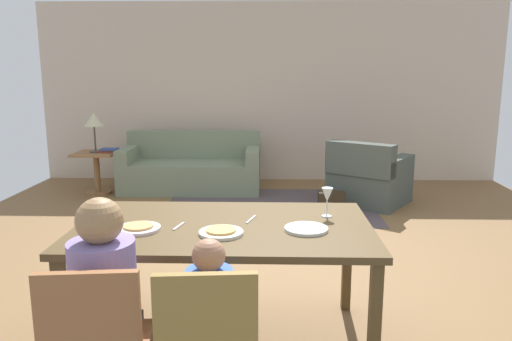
{
  "coord_description": "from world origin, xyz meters",
  "views": [
    {
      "loc": [
        0.01,
        -3.96,
        1.64
      ],
      "look_at": [
        -0.1,
        0.03,
        0.85
      ],
      "focal_mm": 34.34,
      "sensor_mm": 36.0,
      "label": 1
    }
  ],
  "objects_px": {
    "plate_near_woman": "(306,229)",
    "book_lower": "(108,151)",
    "plate_near_child": "(221,233)",
    "wine_glass": "(327,196)",
    "book_upper": "(109,149)",
    "dining_table": "(224,235)",
    "person_child": "(211,337)",
    "table_lamp": "(94,121)",
    "handbag": "(332,202)",
    "side_table": "(97,167)",
    "armchair": "(368,179)",
    "plate_near_man": "(139,229)",
    "couch": "(192,169)",
    "person_man": "(108,320)"
  },
  "relations": [
    {
      "from": "plate_near_woman",
      "to": "book_lower",
      "type": "distance_m",
      "value": 4.6
    },
    {
      "from": "plate_near_child",
      "to": "wine_glass",
      "type": "relative_size",
      "value": 1.34
    },
    {
      "from": "book_lower",
      "to": "book_upper",
      "type": "bearing_deg",
      "value": -33.28
    },
    {
      "from": "dining_table",
      "to": "person_child",
      "type": "relative_size",
      "value": 1.89
    },
    {
      "from": "table_lamp",
      "to": "handbag",
      "type": "height_order",
      "value": "table_lamp"
    },
    {
      "from": "person_child",
      "to": "book_lower",
      "type": "xyz_separation_m",
      "value": [
        -1.95,
        4.51,
        0.16
      ]
    },
    {
      "from": "side_table",
      "to": "handbag",
      "type": "bearing_deg",
      "value": -16.03
    },
    {
      "from": "armchair",
      "to": "plate_near_man",
      "type": "bearing_deg",
      "value": -120.17
    },
    {
      "from": "dining_table",
      "to": "couch",
      "type": "distance_m",
      "value": 4.15
    },
    {
      "from": "plate_near_man",
      "to": "armchair",
      "type": "xyz_separation_m",
      "value": [
        2.01,
        3.46,
        -0.45
      ]
    },
    {
      "from": "couch",
      "to": "armchair",
      "type": "height_order",
      "value": "same"
    },
    {
      "from": "plate_near_woman",
      "to": "book_upper",
      "type": "distance_m",
      "value": 4.57
    },
    {
      "from": "wine_glass",
      "to": "book_upper",
      "type": "relative_size",
      "value": 0.85
    },
    {
      "from": "book_upper",
      "to": "plate_near_child",
      "type": "bearing_deg",
      "value": -64.06
    },
    {
      "from": "wine_glass",
      "to": "plate_near_woman",
      "type": "bearing_deg",
      "value": -117.95
    },
    {
      "from": "dining_table",
      "to": "plate_near_man",
      "type": "relative_size",
      "value": 6.99
    },
    {
      "from": "plate_near_child",
      "to": "handbag",
      "type": "bearing_deg",
      "value": 71.73
    },
    {
      "from": "plate_near_woman",
      "to": "armchair",
      "type": "distance_m",
      "value": 3.63
    },
    {
      "from": "person_child",
      "to": "table_lamp",
      "type": "bearing_deg",
      "value": 115.22
    },
    {
      "from": "plate_near_man",
      "to": "plate_near_woman",
      "type": "distance_m",
      "value": 0.96
    },
    {
      "from": "dining_table",
      "to": "plate_near_child",
      "type": "relative_size",
      "value": 6.99
    },
    {
      "from": "plate_near_child",
      "to": "couch",
      "type": "bearing_deg",
      "value": 101.26
    },
    {
      "from": "table_lamp",
      "to": "handbag",
      "type": "relative_size",
      "value": 1.69
    },
    {
      "from": "side_table",
      "to": "book_lower",
      "type": "bearing_deg",
      "value": 3.75
    },
    {
      "from": "couch",
      "to": "book_upper",
      "type": "height_order",
      "value": "couch"
    },
    {
      "from": "dining_table",
      "to": "plate_near_woman",
      "type": "relative_size",
      "value": 6.99
    },
    {
      "from": "dining_table",
      "to": "couch",
      "type": "xyz_separation_m",
      "value": [
        -0.84,
        4.05,
        -0.39
      ]
    },
    {
      "from": "person_child",
      "to": "book_upper",
      "type": "distance_m",
      "value": 4.89
    },
    {
      "from": "dining_table",
      "to": "person_child",
      "type": "distance_m",
      "value": 0.75
    },
    {
      "from": "plate_near_child",
      "to": "book_lower",
      "type": "bearing_deg",
      "value": 116.13
    },
    {
      "from": "plate_near_woman",
      "to": "person_child",
      "type": "xyz_separation_m",
      "value": [
        -0.48,
        -0.61,
        -0.34
      ]
    },
    {
      "from": "dining_table",
      "to": "book_lower",
      "type": "relative_size",
      "value": 7.95
    },
    {
      "from": "side_table",
      "to": "book_lower",
      "type": "relative_size",
      "value": 2.64
    },
    {
      "from": "plate_near_man",
      "to": "book_lower",
      "type": "relative_size",
      "value": 1.14
    },
    {
      "from": "table_lamp",
      "to": "side_table",
      "type": "bearing_deg",
      "value": -90.0
    },
    {
      "from": "wine_glass",
      "to": "armchair",
      "type": "height_order",
      "value": "wine_glass"
    },
    {
      "from": "plate_near_woman",
      "to": "person_man",
      "type": "distance_m",
      "value": 1.17
    },
    {
      "from": "wine_glass",
      "to": "table_lamp",
      "type": "xyz_separation_m",
      "value": [
        -2.75,
        3.61,
        0.12
      ]
    },
    {
      "from": "dining_table",
      "to": "couch",
      "type": "bearing_deg",
      "value": 101.75
    },
    {
      "from": "handbag",
      "to": "plate_near_woman",
      "type": "bearing_deg",
      "value": -100.1
    },
    {
      "from": "person_man",
      "to": "wine_glass",
      "type": "bearing_deg",
      "value": 38.36
    },
    {
      "from": "couch",
      "to": "handbag",
      "type": "relative_size",
      "value": 6.07
    },
    {
      "from": "wine_glass",
      "to": "couch",
      "type": "height_order",
      "value": "wine_glass"
    },
    {
      "from": "person_child",
      "to": "side_table",
      "type": "height_order",
      "value": "person_child"
    },
    {
      "from": "person_child",
      "to": "couch",
      "type": "xyz_separation_m",
      "value": [
        -0.84,
        4.75,
        -0.13
      ]
    },
    {
      "from": "person_child",
      "to": "plate_near_child",
      "type": "bearing_deg",
      "value": 89.72
    },
    {
      "from": "couch",
      "to": "side_table",
      "type": "height_order",
      "value": "couch"
    },
    {
      "from": "plate_near_man",
      "to": "table_lamp",
      "type": "height_order",
      "value": "table_lamp"
    },
    {
      "from": "dining_table",
      "to": "book_lower",
      "type": "xyz_separation_m",
      "value": [
        -1.95,
        3.8,
        -0.1
      ]
    },
    {
      "from": "person_child",
      "to": "armchair",
      "type": "height_order",
      "value": "person_child"
    }
  ]
}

